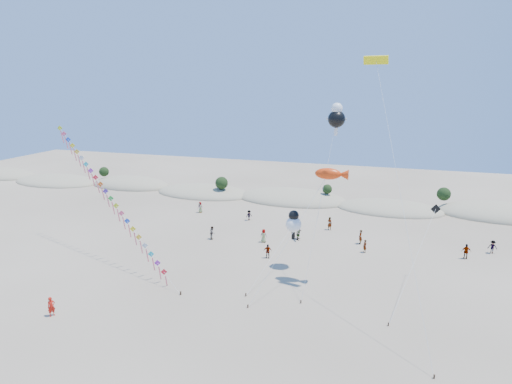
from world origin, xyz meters
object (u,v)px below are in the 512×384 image
at_px(flyer_foreground, 51,307).
at_px(fish_kite, 332,174).
at_px(kite_train, 106,193).
at_px(parafoil_kite, 377,66).

bearing_deg(flyer_foreground, fish_kite, -30.72).
distance_m(fish_kite, flyer_foreground, 27.44).
xyz_separation_m(kite_train, flyer_foreground, (3.05, -12.63, -6.64)).
relative_size(fish_kite, parafoil_kite, 0.53).
relative_size(parafoil_kite, flyer_foreground, 12.57).
relative_size(kite_train, fish_kite, 1.94).
distance_m(kite_train, fish_kite, 24.71).
height_order(kite_train, parafoil_kite, parafoil_kite).
bearing_deg(parafoil_kite, flyer_foreground, -150.85).
bearing_deg(fish_kite, kite_train, -176.93).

